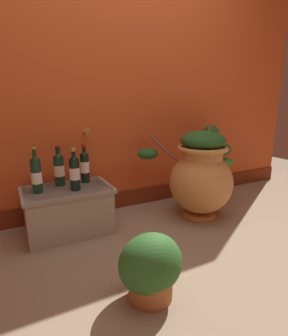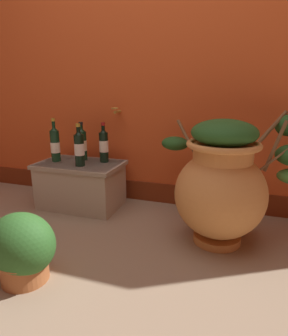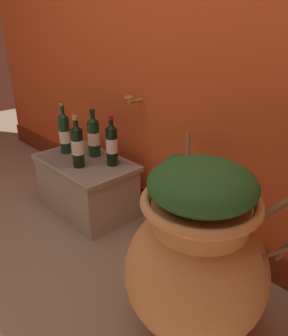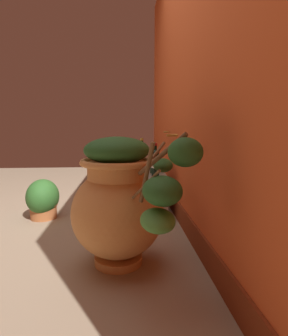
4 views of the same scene
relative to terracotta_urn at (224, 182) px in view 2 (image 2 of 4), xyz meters
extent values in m
plane|color=gray|center=(-0.60, -0.59, -0.39)|extent=(7.00, 7.00, 0.00)
cube|color=#D15123|center=(-0.60, 0.61, 0.91)|extent=(4.40, 0.20, 2.60)
cube|color=maroon|center=(-0.60, 0.50, -0.31)|extent=(4.40, 0.02, 0.16)
cylinder|color=#B28433|center=(-0.89, 0.46, 0.36)|extent=(0.02, 0.10, 0.02)
torus|color=#B28433|center=(-0.89, 0.41, 0.39)|extent=(0.06, 0.06, 0.01)
cylinder|color=#D68E4C|center=(-0.02, -0.02, -0.36)|extent=(0.29, 0.29, 0.05)
ellipsoid|color=#D68E4C|center=(-0.02, -0.02, -0.07)|extent=(0.55, 0.55, 0.54)
cylinder|color=#D68E4C|center=(-0.02, -0.02, 0.17)|extent=(0.34, 0.34, 0.12)
torus|color=#D68E4C|center=(-0.02, -0.02, 0.23)|extent=(0.43, 0.43, 0.04)
cylinder|color=brown|center=(0.24, 0.21, 0.30)|extent=(0.21, 0.22, 0.24)
ellipsoid|color=#235623|center=(0.35, 0.30, 0.32)|extent=(0.15, 0.16, 0.14)
cylinder|color=brown|center=(-0.27, 0.21, 0.22)|extent=(0.20, 0.22, 0.24)
ellipsoid|color=#235623|center=(-0.37, 0.30, 0.16)|extent=(0.20, 0.14, 0.10)
cylinder|color=brown|center=(0.27, 0.13, 0.21)|extent=(0.12, 0.07, 0.31)
cylinder|color=brown|center=(0.29, 0.11, 0.15)|extent=(0.25, 0.14, 0.21)
ellipsoid|color=#235623|center=(-0.02, -0.02, 0.30)|extent=(0.38, 0.38, 0.16)
cube|color=#B2A893|center=(-1.12, 0.22, -0.21)|extent=(0.62, 0.39, 0.36)
cube|color=#A09785|center=(-1.12, 0.22, -0.04)|extent=(0.66, 0.42, 0.03)
cylinder|color=black|center=(-1.15, 0.32, 0.09)|extent=(0.08, 0.08, 0.23)
cone|color=black|center=(-1.15, 0.32, 0.22)|extent=(0.08, 0.08, 0.04)
cylinder|color=black|center=(-1.15, 0.32, 0.25)|extent=(0.03, 0.03, 0.08)
cylinder|color=black|center=(-1.15, 0.32, 0.27)|extent=(0.03, 0.03, 0.02)
cylinder|color=beige|center=(-1.15, 0.32, 0.09)|extent=(0.08, 0.08, 0.08)
cylinder|color=black|center=(-0.95, 0.32, 0.09)|extent=(0.07, 0.07, 0.24)
cone|color=black|center=(-0.95, 0.32, 0.22)|extent=(0.07, 0.07, 0.04)
cylinder|color=black|center=(-0.95, 0.32, 0.25)|extent=(0.03, 0.03, 0.08)
cylinder|color=maroon|center=(-0.95, 0.32, 0.28)|extent=(0.03, 0.03, 0.02)
cylinder|color=white|center=(-0.95, 0.32, 0.10)|extent=(0.07, 0.07, 0.09)
cylinder|color=black|center=(-1.33, 0.21, 0.10)|extent=(0.07, 0.07, 0.25)
cone|color=black|center=(-1.33, 0.21, 0.23)|extent=(0.07, 0.07, 0.04)
cylinder|color=black|center=(-1.33, 0.21, 0.27)|extent=(0.03, 0.03, 0.10)
cylinder|color=#B7932D|center=(-1.33, 0.21, 0.31)|extent=(0.03, 0.03, 0.02)
cylinder|color=white|center=(-1.33, 0.21, 0.09)|extent=(0.07, 0.07, 0.08)
cylinder|color=black|center=(-1.07, 0.15, 0.09)|extent=(0.07, 0.07, 0.24)
cone|color=black|center=(-1.07, 0.15, 0.22)|extent=(0.07, 0.07, 0.04)
cylinder|color=black|center=(-1.07, 0.15, 0.25)|extent=(0.03, 0.03, 0.08)
cylinder|color=#B7932D|center=(-1.07, 0.15, 0.28)|extent=(0.03, 0.03, 0.02)
cylinder|color=silver|center=(-1.07, 0.15, 0.10)|extent=(0.07, 0.07, 0.09)
cylinder|color=#B26638|center=(-0.90, -0.71, -0.32)|extent=(0.23, 0.23, 0.14)
torus|color=#A45D33|center=(-0.90, -0.71, -0.27)|extent=(0.26, 0.26, 0.02)
ellipsoid|color=#2D6628|center=(-0.90, -0.71, -0.19)|extent=(0.34, 0.29, 0.32)
camera|label=1|loc=(-1.49, -1.77, 0.62)|focal=28.60mm
camera|label=2|loc=(0.08, -1.74, 0.55)|focal=31.37mm
camera|label=3|loc=(0.59, -0.85, 0.82)|focal=36.01mm
camera|label=4|loc=(1.55, 0.02, 0.43)|focal=29.10mm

